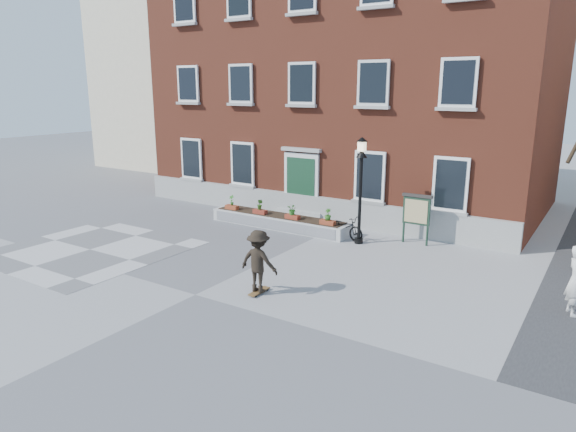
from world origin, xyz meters
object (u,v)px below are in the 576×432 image
Objects in this scene: bystander at (576,280)px; bicycle at (344,227)px; lamp_post at (361,176)px; skateboarder at (259,261)px; notice_board at (416,211)px.

bicycle is at bearing 45.04° from bystander.
lamp_post reaches higher than bicycle.
lamp_post is (-7.23, 2.65, 1.62)m from bystander.
bicycle is 0.95× the size of skateboarder.
lamp_post reaches higher than skateboarder.
notice_board is at bearing 30.63° from bystander.
bicycle is 2.22m from lamp_post.
notice_board is at bearing 73.48° from skateboarder.
notice_board reaches higher than bystander.
lamp_post is at bearing 44.69° from bystander.
skateboarder is at bearing -166.70° from bicycle.
notice_board is (1.78, 1.05, -1.28)m from lamp_post.
bystander is 6.60m from notice_board.
lamp_post is at bearing 87.26° from skateboarder.
lamp_post is at bearing -97.22° from bicycle.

